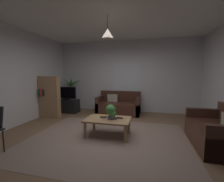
# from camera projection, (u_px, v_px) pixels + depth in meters

# --- Properties ---
(floor) EXTENTS (5.46, 5.21, 0.02)m
(floor) POSITION_uv_depth(u_px,v_px,m) (109.00, 136.00, 3.60)
(floor) COLOR brown
(floor) RESTS_ON ground
(rug) EXTENTS (3.55, 2.87, 0.01)m
(rug) POSITION_uv_depth(u_px,v_px,m) (107.00, 139.00, 3.41)
(rug) COLOR gray
(rug) RESTS_ON ground
(wall_back) EXTENTS (5.58, 0.06, 2.79)m
(wall_back) POSITION_uv_depth(u_px,v_px,m) (126.00, 76.00, 6.00)
(wall_back) COLOR silver
(wall_back) RESTS_ON ground
(wall_left) EXTENTS (0.06, 5.21, 2.79)m
(wall_left) POSITION_uv_depth(u_px,v_px,m) (11.00, 77.00, 4.10)
(wall_left) COLOR silver
(wall_left) RESTS_ON ground
(ceiling) EXTENTS (5.46, 5.21, 0.02)m
(ceiling) POSITION_uv_depth(u_px,v_px,m) (109.00, 13.00, 3.30)
(ceiling) COLOR white
(window_pane) EXTENTS (1.08, 0.01, 1.19)m
(window_pane) POSITION_uv_depth(u_px,v_px,m) (126.00, 79.00, 5.97)
(window_pane) COLOR white
(couch_under_window) EXTENTS (1.57, 0.82, 0.82)m
(couch_under_window) POSITION_uv_depth(u_px,v_px,m) (119.00, 106.00, 5.68)
(couch_under_window) COLOR #47281E
(couch_under_window) RESTS_ON ground
(couch_right_side) EXTENTS (0.82, 1.40, 0.82)m
(couch_right_side) POSITION_uv_depth(u_px,v_px,m) (217.00, 133.00, 3.05)
(couch_right_side) COLOR #47281E
(couch_right_side) RESTS_ON ground
(coffee_table) EXTENTS (1.05, 0.69, 0.42)m
(coffee_table) POSITION_uv_depth(u_px,v_px,m) (108.00, 121.00, 3.59)
(coffee_table) COLOR #A87F56
(coffee_table) RESTS_ON ground
(book_on_table_0) EXTENTS (0.15, 0.11, 0.03)m
(book_on_table_0) POSITION_uv_depth(u_px,v_px,m) (103.00, 117.00, 3.69)
(book_on_table_0) COLOR #2D4C8C
(book_on_table_0) RESTS_ON coffee_table
(book_on_table_1) EXTENTS (0.13, 0.12, 0.03)m
(book_on_table_1) POSITION_uv_depth(u_px,v_px,m) (103.00, 116.00, 3.68)
(book_on_table_1) COLOR gold
(book_on_table_1) RESTS_ON coffee_table
(remote_on_table_0) EXTENTS (0.17, 0.07, 0.02)m
(remote_on_table_0) POSITION_uv_depth(u_px,v_px,m) (120.00, 118.00, 3.60)
(remote_on_table_0) COLOR black
(remote_on_table_0) RESTS_ON coffee_table
(remote_on_table_1) EXTENTS (0.16, 0.14, 0.02)m
(remote_on_table_1) POSITION_uv_depth(u_px,v_px,m) (114.00, 119.00, 3.52)
(remote_on_table_1) COLOR black
(remote_on_table_1) RESTS_ON coffee_table
(potted_plant_on_table) EXTENTS (0.25, 0.23, 0.35)m
(potted_plant_on_table) POSITION_uv_depth(u_px,v_px,m) (111.00, 111.00, 3.53)
(potted_plant_on_table) COLOR #4C4C51
(potted_plant_on_table) RESTS_ON coffee_table
(tv_stand) EXTENTS (0.90, 0.44, 0.50)m
(tv_stand) POSITION_uv_depth(u_px,v_px,m) (67.00, 106.00, 5.88)
(tv_stand) COLOR black
(tv_stand) RESTS_ON ground
(tv) EXTENTS (0.79, 0.16, 0.49)m
(tv) POSITION_uv_depth(u_px,v_px,m) (66.00, 93.00, 5.80)
(tv) COLOR black
(tv) RESTS_ON tv_stand
(potted_palm_corner) EXTENTS (0.82, 0.89, 1.42)m
(potted_palm_corner) POSITION_uv_depth(u_px,v_px,m) (71.00, 95.00, 6.34)
(potted_palm_corner) COLOR #4C4C51
(potted_palm_corner) RESTS_ON ground
(bookshelf_corner) EXTENTS (0.70, 0.31, 1.40)m
(bookshelf_corner) POSITION_uv_depth(u_px,v_px,m) (49.00, 97.00, 5.11)
(bookshelf_corner) COLOR #A87F56
(bookshelf_corner) RESTS_ON ground
(pendant_lamp) EXTENTS (0.28, 0.28, 0.53)m
(pendant_lamp) POSITION_uv_depth(u_px,v_px,m) (108.00, 34.00, 3.38)
(pendant_lamp) COLOR black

